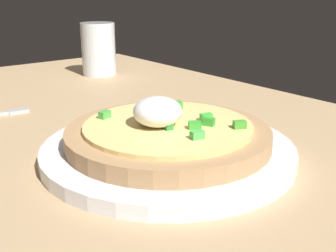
# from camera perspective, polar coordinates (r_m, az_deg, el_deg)

# --- Properties ---
(dining_table) EXTENTS (1.18, 0.76, 0.03)m
(dining_table) POSITION_cam_1_polar(r_m,az_deg,el_deg) (0.49, -8.33, -4.61)
(dining_table) COLOR tan
(dining_table) RESTS_ON ground
(plate) EXTENTS (0.27, 0.27, 0.02)m
(plate) POSITION_cam_1_polar(r_m,az_deg,el_deg) (0.45, 0.00, -3.30)
(plate) COLOR white
(plate) RESTS_ON dining_table
(pizza) EXTENTS (0.22, 0.22, 0.05)m
(pizza) POSITION_cam_1_polar(r_m,az_deg,el_deg) (0.45, -0.09, -0.89)
(pizza) COLOR #AB8255
(pizza) RESTS_ON plate
(cup_far) EXTENTS (0.07, 0.07, 0.11)m
(cup_far) POSITION_cam_1_polar(r_m,az_deg,el_deg) (0.88, -9.47, 10.19)
(cup_far) COLOR silver
(cup_far) RESTS_ON dining_table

